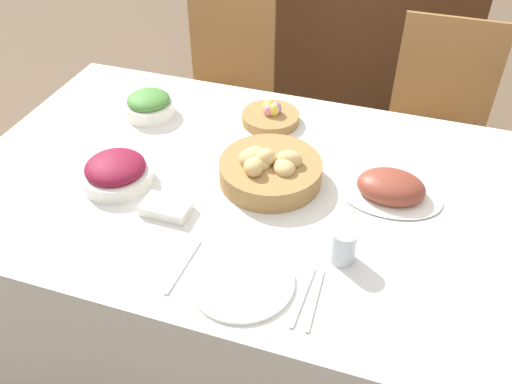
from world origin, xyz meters
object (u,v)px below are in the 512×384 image
at_px(bread_basket, 269,170).
at_px(dinner_plate, 242,281).
at_px(knife, 303,297).
at_px(egg_basket, 271,116).
at_px(ham_platter, 391,188).
at_px(fork, 183,266).
at_px(chair_far_right, 436,126).
at_px(drinking_cup, 343,246).
at_px(butter_dish, 167,208).
at_px(spoon, 315,300).
at_px(chair_far_left, 223,91).
at_px(beet_salad_bowl, 116,172).
at_px(green_salad_bowl, 149,105).
at_px(sideboard, 353,51).

distance_m(bread_basket, dinner_plate, 0.42).
bearing_deg(knife, egg_basket, 114.86).
height_order(ham_platter, fork, ham_platter).
height_order(chair_far_right, knife, chair_far_right).
distance_m(dinner_plate, drinking_cup, 0.27).
relative_size(knife, butter_dish, 1.44).
bearing_deg(knife, bread_basket, 119.48).
bearing_deg(chair_far_right, spoon, -100.95).
distance_m(chair_far_right, egg_basket, 0.82).
xyz_separation_m(ham_platter, knife, (-0.15, -0.45, -0.03)).
height_order(spoon, butter_dish, butter_dish).
bearing_deg(chair_far_left, butter_dish, -75.29).
bearing_deg(butter_dish, chair_far_right, 56.10).
bearing_deg(beet_salad_bowl, fork, -37.77).
bearing_deg(chair_far_left, dinner_plate, -65.07).
relative_size(bread_basket, dinner_plate, 1.18).
bearing_deg(chair_far_left, fork, -71.43).
height_order(dinner_plate, butter_dish, butter_dish).
relative_size(beet_salad_bowl, dinner_plate, 0.81).
height_order(knife, spoon, same).
xyz_separation_m(green_salad_bowl, dinner_plate, (0.58, -0.64, -0.04)).
bearing_deg(drinking_cup, bread_basket, 137.36).
bearing_deg(chair_far_left, knife, -59.26).
bearing_deg(dinner_plate, chair_far_left, 113.09).
height_order(green_salad_bowl, dinner_plate, green_salad_bowl).
bearing_deg(ham_platter, fork, -135.72).
xyz_separation_m(sideboard, butter_dish, (-0.24, -1.79, 0.28)).
bearing_deg(spoon, bread_basket, 118.40).
relative_size(egg_basket, green_salad_bowl, 1.12).
bearing_deg(drinking_cup, spoon, -102.08).
bearing_deg(spoon, sideboard, 94.69).
height_order(chair_far_left, dinner_plate, chair_far_left).
bearing_deg(sideboard, egg_basket, -94.65).
xyz_separation_m(ham_platter, drinking_cup, (-0.09, -0.30, 0.02)).
xyz_separation_m(ham_platter, green_salad_bowl, (-0.88, 0.19, 0.01)).
distance_m(sideboard, fork, 1.99).
xyz_separation_m(spoon, butter_dish, (-0.48, 0.18, 0.01)).
distance_m(chair_far_right, spoon, 1.30).
relative_size(egg_basket, butter_dish, 1.48).
bearing_deg(sideboard, chair_far_left, -124.66).
distance_m(chair_far_left, chair_far_right, 0.97).
bearing_deg(fork, drinking_cup, 24.53).
bearing_deg(fork, chair_far_left, 108.88).
relative_size(sideboard, knife, 6.24).
xyz_separation_m(bread_basket, ham_platter, (0.36, 0.04, -0.01)).
xyz_separation_m(chair_far_right, dinner_plate, (-0.43, -1.26, 0.23)).
relative_size(ham_platter, spoon, 1.57).
height_order(chair_far_right, bread_basket, chair_far_right).
height_order(egg_basket, beet_salad_bowl, beet_salad_bowl).
xyz_separation_m(egg_basket, beet_salad_bowl, (-0.34, -0.47, 0.02)).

